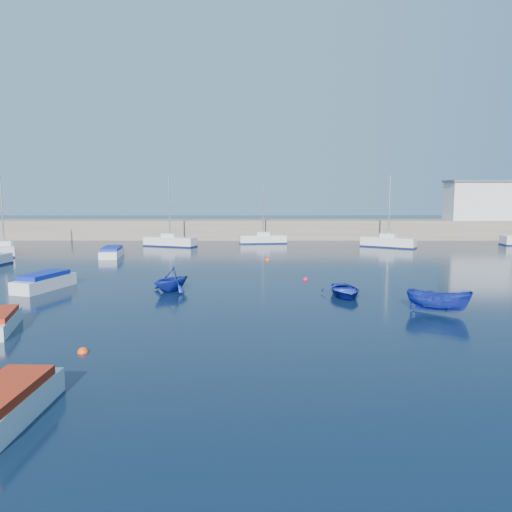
{
  "coord_description": "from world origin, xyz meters",
  "views": [
    {
      "loc": [
        -0.93,
        -21.38,
        6.6
      ],
      "look_at": [
        -0.9,
        16.32,
        1.6
      ],
      "focal_mm": 35.0,
      "sensor_mm": 36.0,
      "label": 1
    }
  ],
  "objects_px": {
    "sailboat_4": "(5,249)",
    "dinghy_center": "(345,291)",
    "sailboat_7": "(388,242)",
    "dinghy_right": "(439,301)",
    "motorboat_2": "(112,252)",
    "harbor_office": "(485,201)",
    "motorboat_1": "(44,281)",
    "dinghy_left": "(171,279)",
    "sailboat_5": "(170,241)",
    "sailboat_6": "(263,239)",
    "motorboat_3": "(4,404)"
  },
  "relations": [
    {
      "from": "sailboat_5",
      "to": "sailboat_6",
      "type": "relative_size",
      "value": 1.09
    },
    {
      "from": "sailboat_5",
      "to": "sailboat_7",
      "type": "bearing_deg",
      "value": -72.74
    },
    {
      "from": "dinghy_center",
      "to": "dinghy_left",
      "type": "relative_size",
      "value": 1.19
    },
    {
      "from": "motorboat_1",
      "to": "dinghy_center",
      "type": "xyz_separation_m",
      "value": [
        19.7,
        -2.25,
        -0.16
      ]
    },
    {
      "from": "sailboat_7",
      "to": "motorboat_2",
      "type": "xyz_separation_m",
      "value": [
        -29.73,
        -8.37,
        -0.17
      ]
    },
    {
      "from": "motorboat_2",
      "to": "sailboat_6",
      "type": "bearing_deg",
      "value": 33.05
    },
    {
      "from": "sailboat_5",
      "to": "motorboat_3",
      "type": "height_order",
      "value": "sailboat_5"
    },
    {
      "from": "sailboat_6",
      "to": "motorboat_2",
      "type": "height_order",
      "value": "sailboat_6"
    },
    {
      "from": "harbor_office",
      "to": "sailboat_4",
      "type": "relative_size",
      "value": 1.24
    },
    {
      "from": "motorboat_1",
      "to": "dinghy_right",
      "type": "relative_size",
      "value": 1.44
    },
    {
      "from": "sailboat_5",
      "to": "motorboat_2",
      "type": "height_order",
      "value": "sailboat_5"
    },
    {
      "from": "dinghy_left",
      "to": "dinghy_right",
      "type": "relative_size",
      "value": 0.89
    },
    {
      "from": "sailboat_7",
      "to": "dinghy_right",
      "type": "xyz_separation_m",
      "value": [
        -5.53,
        -31.3,
        0.01
      ]
    },
    {
      "from": "motorboat_3",
      "to": "dinghy_left",
      "type": "distance_m",
      "value": 18.59
    },
    {
      "from": "motorboat_2",
      "to": "dinghy_left",
      "type": "height_order",
      "value": "dinghy_left"
    },
    {
      "from": "sailboat_7",
      "to": "motorboat_1",
      "type": "xyz_separation_m",
      "value": [
        -29.54,
        -24.78,
        -0.11
      ]
    },
    {
      "from": "sailboat_6",
      "to": "motorboat_3",
      "type": "relative_size",
      "value": 1.65
    },
    {
      "from": "harbor_office",
      "to": "sailboat_5",
      "type": "distance_m",
      "value": 42.22
    },
    {
      "from": "motorboat_2",
      "to": "dinghy_center",
      "type": "xyz_separation_m",
      "value": [
        19.88,
        -18.66,
        -0.1
      ]
    },
    {
      "from": "harbor_office",
      "to": "motorboat_2",
      "type": "distance_m",
      "value": 48.98
    },
    {
      "from": "sailboat_5",
      "to": "dinghy_left",
      "type": "height_order",
      "value": "sailboat_5"
    },
    {
      "from": "dinghy_left",
      "to": "harbor_office",
      "type": "bearing_deg",
      "value": 80.03
    },
    {
      "from": "sailboat_4",
      "to": "sailboat_6",
      "type": "relative_size",
      "value": 1.06
    },
    {
      "from": "dinghy_right",
      "to": "motorboat_3",
      "type": "bearing_deg",
      "value": 152.26
    },
    {
      "from": "sailboat_6",
      "to": "motorboat_1",
      "type": "bearing_deg",
      "value": 145.64
    },
    {
      "from": "harbor_office",
      "to": "motorboat_2",
      "type": "relative_size",
      "value": 1.99
    },
    {
      "from": "motorboat_2",
      "to": "motorboat_3",
      "type": "distance_m",
      "value": 36.31
    },
    {
      "from": "dinghy_center",
      "to": "sailboat_5",
      "type": "bearing_deg",
      "value": 115.99
    },
    {
      "from": "sailboat_4",
      "to": "sailboat_6",
      "type": "height_order",
      "value": "sailboat_4"
    },
    {
      "from": "sailboat_6",
      "to": "motorboat_2",
      "type": "xyz_separation_m",
      "value": [
        -15.23,
        -12.51,
        -0.1
      ]
    },
    {
      "from": "sailboat_5",
      "to": "sailboat_7",
      "type": "relative_size",
      "value": 1.01
    },
    {
      "from": "motorboat_2",
      "to": "dinghy_center",
      "type": "height_order",
      "value": "motorboat_2"
    },
    {
      "from": "motorboat_1",
      "to": "dinghy_center",
      "type": "height_order",
      "value": "motorboat_1"
    },
    {
      "from": "dinghy_left",
      "to": "sailboat_4",
      "type": "bearing_deg",
      "value": 173.27
    },
    {
      "from": "motorboat_1",
      "to": "dinghy_right",
      "type": "bearing_deg",
      "value": 2.15
    },
    {
      "from": "motorboat_3",
      "to": "dinghy_left",
      "type": "bearing_deg",
      "value": 86.52
    },
    {
      "from": "motorboat_3",
      "to": "dinghy_left",
      "type": "xyz_separation_m",
      "value": [
        1.7,
        18.51,
        0.29
      ]
    },
    {
      "from": "sailboat_4",
      "to": "dinghy_center",
      "type": "distance_m",
      "value": 37.31
    },
    {
      "from": "sailboat_6",
      "to": "sailboat_7",
      "type": "bearing_deg",
      "value": -112.83
    },
    {
      "from": "harbor_office",
      "to": "sailboat_7",
      "type": "xyz_separation_m",
      "value": [
        -15.52,
        -9.79,
        -4.46
      ]
    },
    {
      "from": "sailboat_6",
      "to": "motorboat_3",
      "type": "xyz_separation_m",
      "value": [
        -8.13,
        -48.13,
        -0.06
      ]
    },
    {
      "from": "dinghy_right",
      "to": "dinghy_left",
      "type": "bearing_deg",
      "value": 94.95
    },
    {
      "from": "motorboat_2",
      "to": "motorboat_3",
      "type": "height_order",
      "value": "motorboat_3"
    },
    {
      "from": "sailboat_4",
      "to": "motorboat_3",
      "type": "height_order",
      "value": "sailboat_4"
    },
    {
      "from": "sailboat_6",
      "to": "motorboat_1",
      "type": "distance_m",
      "value": 32.6
    },
    {
      "from": "sailboat_4",
      "to": "motorboat_1",
      "type": "xyz_separation_m",
      "value": [
        11.64,
        -18.0,
        -0.04
      ]
    },
    {
      "from": "harbor_office",
      "to": "sailboat_4",
      "type": "distance_m",
      "value": 59.26
    },
    {
      "from": "sailboat_7",
      "to": "dinghy_center",
      "type": "relative_size",
      "value": 2.31
    },
    {
      "from": "harbor_office",
      "to": "dinghy_center",
      "type": "xyz_separation_m",
      "value": [
        -25.37,
        -36.82,
        -4.73
      ]
    },
    {
      "from": "sailboat_6",
      "to": "motorboat_1",
      "type": "xyz_separation_m",
      "value": [
        -15.05,
        -28.92,
        -0.04
      ]
    }
  ]
}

